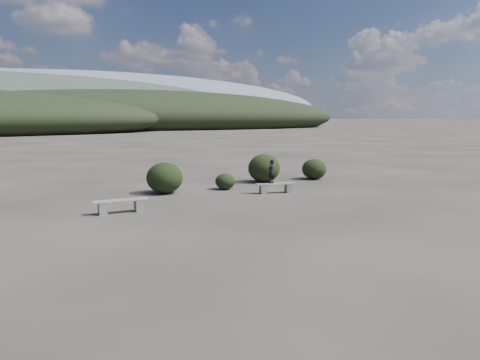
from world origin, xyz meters
TOP-DOWN VIEW (x-y plane):
  - ground at (0.00, 0.00)m, footprint 1200.00×1200.00m
  - bench_left at (-3.42, 5.47)m, footprint 1.82×0.50m
  - bench_right at (3.32, 6.22)m, footprint 1.73×0.78m
  - seated_person at (3.12, 6.27)m, footprint 0.43×0.36m
  - shrub_b at (-0.67, 8.56)m, footprint 1.51×1.51m
  - shrub_c at (1.99, 8.19)m, footprint 0.88×0.88m
  - shrub_d at (4.74, 9.26)m, footprint 1.56×1.56m
  - shrub_e at (7.54, 8.87)m, footprint 1.24×1.24m

SIDE VIEW (x-z plane):
  - ground at x=0.00m, z-range 0.00..0.00m
  - bench_right at x=3.32m, z-range 0.05..0.47m
  - bench_left at x=-3.42m, z-range 0.05..0.50m
  - shrub_c at x=1.99m, z-range 0.00..0.70m
  - shrub_e at x=7.54m, z-range 0.00..1.04m
  - shrub_b at x=-0.67m, z-range 0.00..1.30m
  - shrub_d at x=4.74m, z-range 0.00..1.36m
  - seated_person at x=3.12m, z-range 0.42..1.42m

